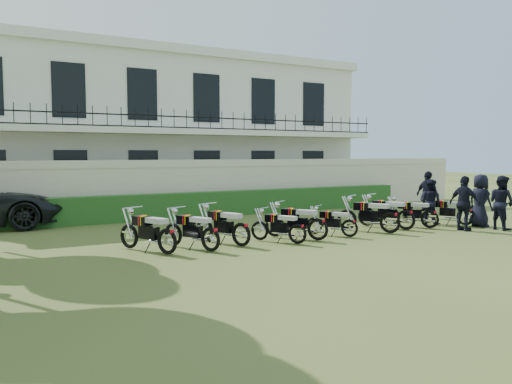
# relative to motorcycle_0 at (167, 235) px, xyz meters

# --- Properties ---
(ground) EXTENTS (100.00, 100.00, 0.00)m
(ground) POSITION_rel_motorcycle_0_xyz_m (3.68, -0.46, -0.52)
(ground) COLOR #3F4E1F
(ground) RESTS_ON ground
(perimeter_wall) EXTENTS (30.00, 0.35, 2.30)m
(perimeter_wall) POSITION_rel_motorcycle_0_xyz_m (3.68, 7.54, 0.65)
(perimeter_wall) COLOR beige
(perimeter_wall) RESTS_ON ground
(hedge) EXTENTS (18.00, 0.60, 1.00)m
(hedge) POSITION_rel_motorcycle_0_xyz_m (4.68, 6.74, -0.02)
(hedge) COLOR #1C4518
(hedge) RESTS_ON ground
(building) EXTENTS (20.40, 9.60, 7.40)m
(building) POSITION_rel_motorcycle_0_xyz_m (3.68, 13.49, 3.19)
(building) COLOR white
(building) RESTS_ON ground
(motorcycle_0) EXTENTS (1.04, 1.90, 1.13)m
(motorcycle_0) POSITION_rel_motorcycle_0_xyz_m (0.00, 0.00, 0.00)
(motorcycle_0) COLOR black
(motorcycle_0) RESTS_ON ground
(motorcycle_1) EXTENTS (0.97, 1.85, 1.08)m
(motorcycle_1) POSITION_rel_motorcycle_0_xyz_m (1.10, -0.19, -0.02)
(motorcycle_1) COLOR black
(motorcycle_1) RESTS_ON ground
(motorcycle_2) EXTENTS (0.94, 1.94, 1.12)m
(motorcycle_2) POSITION_rel_motorcycle_0_xyz_m (2.11, 0.06, -0.00)
(motorcycle_2) COLOR black
(motorcycle_2) RESTS_ON ground
(motorcycle_3) EXTENTS (1.00, 1.56, 0.97)m
(motorcycle_3) POSITION_rel_motorcycle_0_xyz_m (3.68, -0.33, -0.07)
(motorcycle_3) COLOR black
(motorcycle_3) RESTS_ON ground
(motorcycle_4) EXTENTS (1.20, 1.74, 1.10)m
(motorcycle_4) POSITION_rel_motorcycle_0_xyz_m (4.50, -0.17, -0.01)
(motorcycle_4) COLOR black
(motorcycle_4) RESTS_ON ground
(motorcycle_5) EXTENTS (0.97, 1.47, 0.92)m
(motorcycle_5) POSITION_rel_motorcycle_0_xyz_m (5.71, -0.12, -0.09)
(motorcycle_5) COLOR black
(motorcycle_5) RESTS_ON ground
(motorcycle_6) EXTENTS (1.12, 1.92, 1.16)m
(motorcycle_6) POSITION_rel_motorcycle_0_xyz_m (7.28, -0.20, 0.02)
(motorcycle_6) COLOR black
(motorcycle_6) RESTS_ON ground
(motorcycle_7) EXTENTS (0.93, 1.99, 1.14)m
(motorcycle_7) POSITION_rel_motorcycle_0_xyz_m (8.23, 0.07, 0.01)
(motorcycle_7) COLOR black
(motorcycle_7) RESTS_ON ground
(motorcycle_8) EXTENTS (1.01, 1.75, 1.05)m
(motorcycle_8) POSITION_rel_motorcycle_0_xyz_m (9.25, -0.03, -0.03)
(motorcycle_8) COLOR black
(motorcycle_8) RESTS_ON ground
(motorcycle_9) EXTENTS (1.04, 1.67, 1.03)m
(motorcycle_9) POSITION_rel_motorcycle_0_xyz_m (10.87, -0.16, -0.05)
(motorcycle_9) COLOR black
(motorcycle_9) RESTS_ON ground
(officer_1) EXTENTS (0.77, 0.95, 1.82)m
(officer_1) POSITION_rel_motorcycle_0_xyz_m (11.21, -1.28, 0.39)
(officer_1) COLOR black
(officer_1) RESTS_ON ground
(officer_2) EXTENTS (0.56, 1.11, 1.82)m
(officer_2) POSITION_rel_motorcycle_0_xyz_m (9.90, -0.87, 0.39)
(officer_2) COLOR black
(officer_2) RESTS_ON ground
(officer_3) EXTENTS (0.62, 0.92, 1.84)m
(officer_3) POSITION_rel_motorcycle_0_xyz_m (11.20, -0.48, 0.40)
(officer_3) COLOR black
(officer_3) RESTS_ON ground
(officer_4) EXTENTS (0.82, 0.94, 1.63)m
(officer_4) POSITION_rel_motorcycle_0_xyz_m (10.09, 0.74, 0.30)
(officer_4) COLOR black
(officer_4) RESTS_ON ground
(officer_5) EXTENTS (0.48, 1.10, 1.86)m
(officer_5) POSITION_rel_motorcycle_0_xyz_m (11.29, 1.93, 0.41)
(officer_5) COLOR black
(officer_5) RESTS_ON ground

